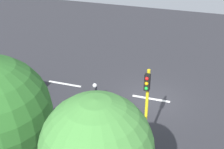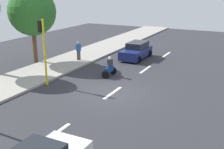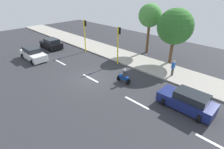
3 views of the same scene
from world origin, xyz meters
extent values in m
cube|color=#2D2D33|center=(0.00, 0.00, -0.05)|extent=(40.00, 60.00, 0.10)
cube|color=white|center=(0.00, -6.00, 0.01)|extent=(0.20, 2.40, 0.01)
cube|color=white|center=(0.00, 0.00, 0.01)|extent=(0.20, 2.40, 0.01)
cube|color=navy|center=(2.11, -9.08, 0.56)|extent=(1.76, 4.17, 0.80)
cube|color=#1E2328|center=(2.11, -9.41, 1.24)|extent=(1.48, 2.33, 0.56)
cylinder|color=black|center=(1.34, -7.70, 0.32)|extent=(0.64, 0.22, 0.64)
cylinder|color=black|center=(2.88, -7.70, 0.32)|extent=(0.64, 0.22, 0.64)
cylinder|color=black|center=(1.78, -2.38, 0.30)|extent=(0.60, 0.10, 0.60)
cylinder|color=black|center=(1.78, -3.58, 0.30)|extent=(0.60, 0.10, 0.60)
cube|color=navy|center=(1.78, -3.03, 0.55)|extent=(0.28, 1.10, 0.36)
sphere|color=navy|center=(1.78, -2.83, 0.73)|extent=(0.32, 0.32, 0.32)
cylinder|color=black|center=(1.78, -2.48, 0.90)|extent=(0.55, 0.04, 0.04)
cube|color=#333338|center=(1.78, -3.13, 1.00)|extent=(0.36, 0.24, 0.60)
sphere|color=silver|center=(1.78, -3.08, 1.40)|extent=(0.26, 0.26, 0.26)
cylinder|color=#3F3F3F|center=(6.19, -5.75, 0.57)|extent=(0.16, 0.16, 0.85)
cylinder|color=#3F3F3F|center=(6.39, -5.75, 0.57)|extent=(0.16, 0.16, 0.85)
cube|color=#2659B2|center=(6.29, -5.75, 1.30)|extent=(0.40, 0.24, 0.60)
sphere|color=tan|center=(6.29, -5.75, 1.73)|extent=(0.22, 0.22, 0.22)
cylinder|color=yellow|center=(4.75, 0.64, 2.25)|extent=(0.14, 0.14, 4.50)
cube|color=black|center=(4.97, 0.64, 4.00)|extent=(0.24, 0.24, 0.76)
sphere|color=red|center=(5.09, 0.64, 4.24)|extent=(0.16, 0.16, 0.16)
sphere|color=#F2A50C|center=(5.09, 0.64, 4.00)|extent=(0.16, 0.16, 0.16)
sphere|color=green|center=(5.09, 0.64, 3.76)|extent=(0.16, 0.16, 0.16)
sphere|color=#478C3D|center=(10.71, 0.52, 5.10)|extent=(3.02, 3.02, 3.02)
camera|label=1|loc=(16.47, 2.84, 10.60)|focal=49.85mm
camera|label=2|loc=(-7.67, 15.32, 6.53)|focal=46.02mm
camera|label=3|loc=(-9.72, -12.86, 8.54)|focal=28.08mm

